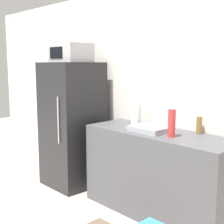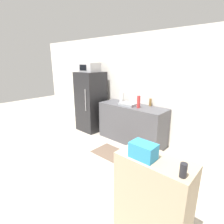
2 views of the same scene
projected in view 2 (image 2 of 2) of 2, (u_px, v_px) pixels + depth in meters
ground_plane at (23, 194)px, 2.67m from camera, size 14.00×14.00×0.00m
wall_back at (137, 88)px, 4.43m from camera, size 8.00×0.06×2.60m
refrigerator at (91, 102)px, 5.02m from camera, size 0.68×0.70×1.67m
microwave at (90, 67)px, 4.76m from camera, size 0.50×0.40×0.24m
counter at (132, 124)px, 4.34m from camera, size 1.70×0.60×0.93m
sink_basin at (129, 104)px, 4.22m from camera, size 0.40×0.31×0.06m
bottle_tall at (139, 102)px, 3.96m from camera, size 0.08×0.08×0.28m
bottle_short at (150, 102)px, 4.13m from camera, size 0.06×0.06×0.18m
shelf_cabinet at (152, 200)px, 1.89m from camera, size 0.78×0.38×1.02m
basket at (143, 151)px, 1.74m from camera, size 0.26×0.17×0.16m
jar at (183, 170)px, 1.45m from camera, size 0.06×0.06×0.13m
paper_towel_roll at (122, 97)px, 4.52m from camera, size 0.12×0.12×0.27m
kitchen_rug at (110, 152)px, 3.90m from camera, size 0.71×0.55×0.01m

